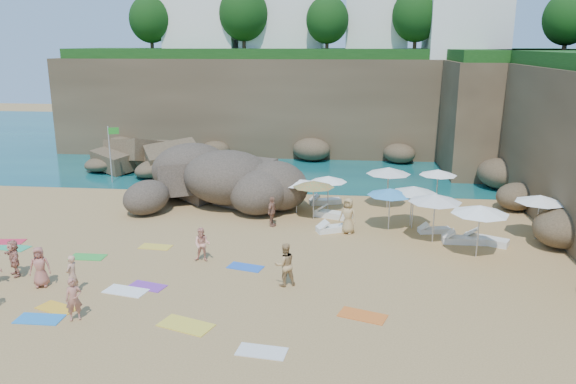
# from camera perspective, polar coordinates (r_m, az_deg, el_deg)

# --- Properties ---
(ground) EXTENTS (120.00, 120.00, 0.00)m
(ground) POSITION_cam_1_polar(r_m,az_deg,el_deg) (26.27, -5.08, -5.78)
(ground) COLOR tan
(ground) RESTS_ON ground
(seawater) EXTENTS (120.00, 120.00, 0.00)m
(seawater) POSITION_cam_1_polar(r_m,az_deg,el_deg) (55.09, 0.97, 5.25)
(seawater) COLOR #0C4751
(seawater) RESTS_ON ground
(cliff_back) EXTENTS (44.00, 8.00, 8.00)m
(cliff_back) POSITION_cam_1_polar(r_m,az_deg,el_deg) (49.45, 2.79, 8.80)
(cliff_back) COLOR brown
(cliff_back) RESTS_ON ground
(cliff_corner) EXTENTS (10.00, 12.00, 8.00)m
(cliff_corner) POSITION_cam_1_polar(r_m,az_deg,el_deg) (46.00, 21.54, 7.33)
(cliff_corner) COLOR brown
(cliff_corner) RESTS_ON ground
(rock_promontory) EXTENTS (12.00, 7.00, 2.00)m
(rock_promontory) POSITION_cam_1_polar(r_m,az_deg,el_deg) (44.12, -15.15, 2.28)
(rock_promontory) COLOR brown
(rock_promontory) RESTS_ON ground
(clifftop_buildings) EXTENTS (28.48, 9.48, 7.00)m
(clifftop_buildings) POSITION_cam_1_polar(r_m,az_deg,el_deg) (49.95, 4.11, 17.16)
(clifftop_buildings) COLOR white
(clifftop_buildings) RESTS_ON cliff_back
(clifftop_trees) EXTENTS (35.60, 23.82, 4.40)m
(clifftop_trees) POSITION_cam_1_polar(r_m,az_deg,el_deg) (43.64, 6.27, 17.46)
(clifftop_trees) COLOR #11380F
(clifftop_trees) RESTS_ON ground
(marina_masts) EXTENTS (3.10, 0.10, 6.00)m
(marina_masts) POSITION_cam_1_polar(r_m,az_deg,el_deg) (58.51, -15.50, 8.24)
(marina_masts) COLOR white
(marina_masts) RESTS_ON ground
(rock_outcrop) EXTENTS (7.87, 5.92, 3.14)m
(rock_outcrop) POSITION_cam_1_polar(r_m,az_deg,el_deg) (33.06, -7.08, -1.46)
(rock_outcrop) COLOR brown
(rock_outcrop) RESTS_ON ground
(flag_pole) EXTENTS (0.73, 0.31, 3.88)m
(flag_pole) POSITION_cam_1_polar(r_m,az_deg,el_deg) (39.75, -17.52, 4.40)
(flag_pole) COLOR silver
(flag_pole) RESTS_ON ground
(parasol_0) EXTENTS (2.13, 2.13, 2.02)m
(parasol_0) POSITION_cam_1_polar(r_m,az_deg,el_deg) (31.07, 0.89, 1.12)
(parasol_0) COLOR silver
(parasol_0) RESTS_ON ground
(parasol_1) EXTENTS (2.21, 2.21, 2.09)m
(parasol_1) POSITION_cam_1_polar(r_m,az_deg,el_deg) (34.03, 15.01, 1.94)
(parasol_1) COLOR silver
(parasol_1) RESTS_ON ground
(parasol_2) EXTENTS (2.14, 2.14, 2.02)m
(parasol_2) POSITION_cam_1_polar(r_m,az_deg,el_deg) (31.61, 4.11, 1.34)
(parasol_2) COLOR silver
(parasol_2) RESTS_ON ground
(parasol_3) EXTENTS (2.36, 2.36, 2.23)m
(parasol_3) POSITION_cam_1_polar(r_m,az_deg,el_deg) (29.18, 12.66, 0.24)
(parasol_3) COLOR silver
(parasol_3) RESTS_ON ground
(parasol_4) EXTENTS (2.34, 2.34, 2.21)m
(parasol_4) POSITION_cam_1_polar(r_m,az_deg,el_deg) (29.47, 24.25, -0.63)
(parasol_4) COLOR silver
(parasol_4) RESTS_ON ground
(parasol_5) EXTENTS (2.53, 2.53, 2.39)m
(parasol_5) POSITION_cam_1_polar(r_m,az_deg,el_deg) (32.54, 10.18, 2.15)
(parasol_5) COLOR silver
(parasol_5) RESTS_ON ground
(parasol_6) EXTENTS (2.24, 2.24, 2.12)m
(parasol_6) POSITION_cam_1_polar(r_m,az_deg,el_deg) (30.07, 2.63, 0.83)
(parasol_6) COLOR silver
(parasol_6) RESTS_ON ground
(parasol_7) EXTENTS (2.13, 2.13, 2.01)m
(parasol_7) POSITION_cam_1_polar(r_m,az_deg,el_deg) (29.53, 12.48, 0.03)
(parasol_7) COLOR silver
(parasol_7) RESTS_ON ground
(parasol_8) EXTENTS (2.52, 2.52, 2.38)m
(parasol_8) POSITION_cam_1_polar(r_m,az_deg,el_deg) (27.31, 14.73, -0.59)
(parasol_8) COLOR silver
(parasol_8) RESTS_ON ground
(parasol_10) EXTENTS (2.30, 2.30, 2.18)m
(parasol_10) POSITION_cam_1_polar(r_m,az_deg,el_deg) (28.70, 10.33, 0.02)
(parasol_10) COLOR silver
(parasol_10) RESTS_ON ground
(parasol_11) EXTENTS (2.52, 2.52, 2.38)m
(parasol_11) POSITION_cam_1_polar(r_m,az_deg,el_deg) (25.99, 18.94, -1.70)
(parasol_11) COLOR silver
(parasol_11) RESTS_ON ground
(lounger_0) EXTENTS (1.97, 1.23, 0.29)m
(lounger_0) POSITION_cam_1_polar(r_m,az_deg,el_deg) (33.36, 3.80, -0.96)
(lounger_0) COLOR silver
(lounger_0) RESTS_ON ground
(lounger_1) EXTENTS (2.17, 1.37, 0.32)m
(lounger_1) POSITION_cam_1_polar(r_m,az_deg,el_deg) (30.79, 4.58, -2.32)
(lounger_1) COLOR white
(lounger_1) RESTS_ON ground
(lounger_2) EXTENTS (1.67, 0.84, 0.25)m
(lounger_2) POSITION_cam_1_polar(r_m,az_deg,el_deg) (29.25, 14.64, -3.78)
(lounger_2) COLOR white
(lounger_2) RESTS_ON ground
(lounger_3) EXTENTS (1.95, 1.33, 0.29)m
(lounger_3) POSITION_cam_1_polar(r_m,az_deg,el_deg) (28.59, 4.76, -3.72)
(lounger_3) COLOR white
(lounger_3) RESTS_ON ground
(lounger_4) EXTENTS (2.14, 1.54, 0.32)m
(lounger_4) POSITION_cam_1_polar(r_m,az_deg,el_deg) (28.41, 19.45, -4.65)
(lounger_4) COLOR silver
(lounger_4) RESTS_ON ground
(lounger_5) EXTENTS (1.98, 0.68, 0.31)m
(lounger_5) POSITION_cam_1_polar(r_m,az_deg,el_deg) (28.12, 17.39, -4.68)
(lounger_5) COLOR white
(lounger_5) RESTS_ON ground
(towel_0) EXTENTS (1.60, 0.81, 0.03)m
(towel_0) POSITION_cam_1_polar(r_m,az_deg,el_deg) (21.67, -23.93, -11.71)
(towel_0) COLOR #257BCA
(towel_0) RESTS_ON ground
(towel_2) EXTENTS (1.64, 1.23, 0.03)m
(towel_2) POSITION_cam_1_polar(r_m,az_deg,el_deg) (22.23, -22.43, -10.87)
(towel_2) COLOR gold
(towel_2) RESTS_ON ground
(towel_3) EXTENTS (1.55, 0.77, 0.03)m
(towel_3) POSITION_cam_1_polar(r_m,az_deg,el_deg) (26.72, -19.67, -6.24)
(towel_3) COLOR green
(towel_3) RESTS_ON ground
(towel_4) EXTENTS (2.03, 1.46, 0.03)m
(towel_4) POSITION_cam_1_polar(r_m,az_deg,el_deg) (19.80, -10.33, -13.16)
(towel_4) COLOR yellow
(towel_4) RESTS_ON ground
(towel_5) EXTENTS (1.78, 1.15, 0.03)m
(towel_5) POSITION_cam_1_polar(r_m,az_deg,el_deg) (22.79, -16.16, -9.63)
(towel_5) COLOR white
(towel_5) RESTS_ON ground
(towel_6) EXTENTS (1.58, 1.07, 0.03)m
(towel_6) POSITION_cam_1_polar(r_m,az_deg,el_deg) (22.99, -14.11, -9.27)
(towel_6) COLOR purple
(towel_6) RESTS_ON ground
(towel_7) EXTENTS (1.77, 1.05, 0.03)m
(towel_7) POSITION_cam_1_polar(r_m,az_deg,el_deg) (30.18, -26.73, -4.57)
(towel_7) COLOR red
(towel_7) RESTS_ON ground
(towel_8) EXTENTS (1.63, 1.10, 0.03)m
(towel_8) POSITION_cam_1_polar(r_m,az_deg,el_deg) (24.16, -4.35, -7.62)
(towel_8) COLOR blue
(towel_8) RESTS_ON ground
(towel_10) EXTENTS (1.82, 1.30, 0.03)m
(towel_10) POSITION_cam_1_polar(r_m,az_deg,el_deg) (20.28, 7.58, -12.34)
(towel_10) COLOR orange
(towel_10) RESTS_ON ground
(towel_11) EXTENTS (1.69, 1.03, 0.03)m
(towel_11) POSITION_cam_1_polar(r_m,az_deg,el_deg) (29.27, -26.22, -5.09)
(towel_11) COLOR #2FA56E
(towel_11) RESTS_ON ground
(towel_12) EXTENTS (1.53, 0.86, 0.03)m
(towel_12) POSITION_cam_1_polar(r_m,az_deg,el_deg) (27.11, -13.30, -5.43)
(towel_12) COLOR gold
(towel_12) RESTS_ON ground
(towel_13) EXTENTS (1.62, 0.94, 0.03)m
(towel_13) POSITION_cam_1_polar(r_m,az_deg,el_deg) (18.06, -2.68, -15.88)
(towel_13) COLOR silver
(towel_13) RESTS_ON ground
(person_stand_1) EXTENTS (1.05, 0.96, 1.75)m
(person_stand_1) POSITION_cam_1_polar(r_m,az_deg,el_deg) (22.10, -0.33, -7.37)
(person_stand_1) COLOR tan
(person_stand_1) RESTS_ON ground
(person_stand_2) EXTENTS (1.27, 0.93, 1.82)m
(person_stand_2) POSITION_cam_1_polar(r_m,az_deg,el_deg) (32.32, -1.94, -0.06)
(person_stand_2) COLOR tan
(person_stand_2) RESTS_ON ground
(person_stand_3) EXTENTS (0.60, 1.00, 1.59)m
(person_stand_3) POSITION_cam_1_polar(r_m,az_deg,el_deg) (29.09, -1.64, -2.00)
(person_stand_3) COLOR #99644C
(person_stand_3) RESTS_ON ground
(person_stand_4) EXTENTS (1.01, 0.79, 1.83)m
(person_stand_4) POSITION_cam_1_polar(r_m,az_deg,el_deg) (28.15, 6.11, -2.41)
(person_stand_4) COLOR tan
(person_stand_4) RESTS_ON ground
(person_stand_5) EXTENTS (1.75, 0.73, 1.83)m
(person_stand_5) POSITION_cam_1_polar(r_m,az_deg,el_deg) (37.53, -4.08, 2.04)
(person_stand_5) COLOR #AD8056
(person_stand_5) RESTS_ON ground
(person_stand_6) EXTENTS (0.45, 0.61, 1.54)m
(person_stand_6) POSITION_cam_1_polar(r_m,az_deg,el_deg) (22.96, -21.10, -7.84)
(person_stand_6) COLOR tan
(person_stand_6) RESTS_ON ground
(person_lie_2) EXTENTS (1.31, 1.77, 0.43)m
(person_lie_2) POSITION_cam_1_polar(r_m,az_deg,el_deg) (24.24, -23.75, -8.32)
(person_lie_2) COLOR #AA6355
(person_lie_2) RESTS_ON ground
(person_lie_3) EXTENTS (2.06, 2.06, 0.40)m
(person_lie_3) POSITION_cam_1_polar(r_m,az_deg,el_deg) (25.75, -25.94, -7.25)
(person_lie_3) COLOR tan
(person_lie_3) RESTS_ON ground
(person_lie_4) EXTENTS (1.22, 1.57, 0.36)m
(person_lie_4) POSITION_cam_1_polar(r_m,az_deg,el_deg) (21.08, -20.78, -11.63)
(person_lie_4) COLOR #AC6956
(person_lie_4) RESTS_ON ground
(person_lie_5) EXTENTS (0.74, 1.50, 0.57)m
(person_lie_5) POSITION_cam_1_polar(r_m,az_deg,el_deg) (24.92, -8.67, -6.37)
(person_lie_5) COLOR #EDA087
(person_lie_5) RESTS_ON ground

